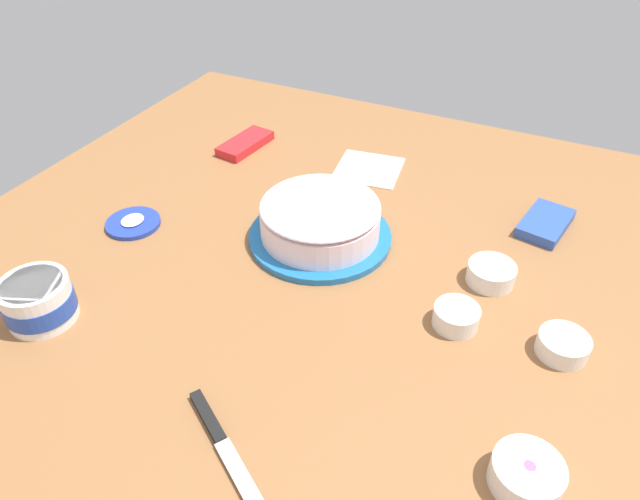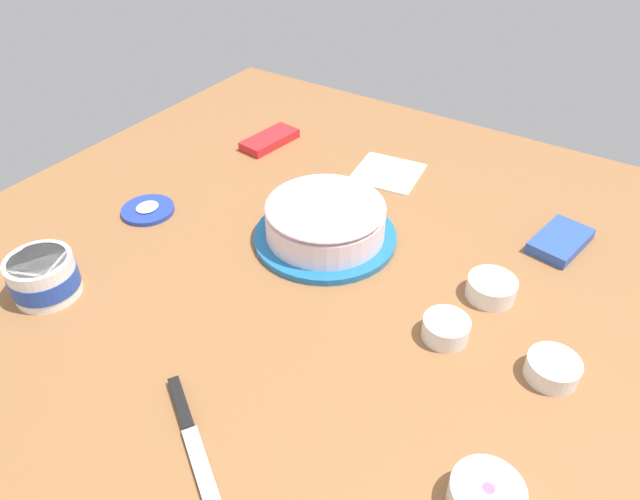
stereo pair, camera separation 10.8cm
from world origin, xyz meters
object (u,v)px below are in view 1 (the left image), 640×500
object	(u,v)px
sprinkle_bowl_green	(491,273)
candy_box_lower	(545,223)
sprinkle_bowl_blue	(563,345)
sprinkle_bowl_rainbow	(456,316)
spreading_knife	(222,442)
sprinkle_bowl_pink	(527,474)
frosting_tub_lid	(133,223)
paper_napkin	(369,168)
candy_box_upper	(245,144)
frosting_tub	(38,300)
frosted_cake	(320,221)

from	to	relation	value
sprinkle_bowl_green	candy_box_lower	bearing A→B (deg)	163.48
sprinkle_bowl_blue	candy_box_lower	size ratio (longest dim) A/B	0.59
sprinkle_bowl_rainbow	spreading_knife	bearing A→B (deg)	-31.95
candy_box_lower	sprinkle_bowl_pink	bearing A→B (deg)	16.76
frosting_tub_lid	candy_box_lower	bearing A→B (deg)	115.16
candy_box_lower	paper_napkin	size ratio (longest dim) A/B	0.92
sprinkle_bowl_pink	candy_box_lower	xyz separation A→B (m)	(-0.60, -0.07, -0.01)
sprinkle_bowl_rainbow	sprinkle_bowl_blue	world-z (taller)	sprinkle_bowl_rainbow
candy_box_upper	paper_napkin	world-z (taller)	candy_box_upper
frosting_tub	sprinkle_bowl_pink	distance (m)	0.80
spreading_knife	candy_box_lower	world-z (taller)	candy_box_lower
frosted_cake	spreading_knife	distance (m)	0.49
sprinkle_bowl_green	candy_box_lower	world-z (taller)	sprinkle_bowl_green
spreading_knife	sprinkle_bowl_rainbow	bearing A→B (deg)	148.05
frosting_tub	sprinkle_bowl_green	size ratio (longest dim) A/B	1.34
candy_box_upper	frosted_cake	bearing A→B (deg)	59.19
frosting_tub_lid	sprinkle_bowl_green	world-z (taller)	sprinkle_bowl_green
frosting_tub_lid	sprinkle_bowl_blue	size ratio (longest dim) A/B	1.37
sprinkle_bowl_rainbow	sprinkle_bowl_pink	xyz separation A→B (m)	(0.24, 0.16, 0.00)
spreading_knife	sprinkle_bowl_rainbow	distance (m)	0.43
frosted_cake	candy_box_lower	xyz separation A→B (m)	(-0.24, 0.40, -0.03)
frosting_tub_lid	candy_box_upper	distance (m)	0.39
sprinkle_bowl_rainbow	sprinkle_bowl_pink	distance (m)	0.29
frosting_tub	paper_napkin	distance (m)	0.78
sprinkle_bowl_pink	candy_box_lower	distance (m)	0.60
sprinkle_bowl_blue	paper_napkin	bearing A→B (deg)	-129.15
sprinkle_bowl_pink	candy_box_upper	world-z (taller)	sprinkle_bowl_pink
sprinkle_bowl_pink	paper_napkin	xyz separation A→B (m)	(-0.66, -0.48, -0.02)
sprinkle_bowl_blue	candy_box_upper	xyz separation A→B (m)	(-0.37, -0.82, -0.01)
spreading_knife	candy_box_lower	bearing A→B (deg)	155.97
frosting_tub	sprinkle_bowl_pink	xyz separation A→B (m)	(-0.05, 0.80, -0.02)
frosting_tub_lid	candy_box_upper	world-z (taller)	candy_box_upper
frosting_tub	sprinkle_bowl_blue	size ratio (longest dim) A/B	1.44
frosting_tub_lid	candy_box_lower	xyz separation A→B (m)	(-0.37, 0.78, 0.01)
sprinkle_bowl_green	paper_napkin	bearing A→B (deg)	-128.32
candy_box_upper	sprinkle_bowl_rainbow	bearing A→B (deg)	66.75
spreading_knife	sprinkle_bowl_green	bearing A→B (deg)	152.94
paper_napkin	candy_box_upper	bearing A→B (deg)	-84.10
sprinkle_bowl_green	candy_box_lower	xyz separation A→B (m)	(-0.22, 0.06, -0.01)
spreading_knife	paper_napkin	xyz separation A→B (m)	(-0.78, -0.10, -0.00)
sprinkle_bowl_blue	spreading_knife	bearing A→B (deg)	-46.54
sprinkle_bowl_pink	candy_box_lower	size ratio (longest dim) A/B	0.68
sprinkle_bowl_rainbow	sprinkle_bowl_pink	bearing A→B (deg)	32.97
sprinkle_bowl_rainbow	candy_box_upper	size ratio (longest dim) A/B	0.50
frosting_tub	sprinkle_bowl_blue	xyz separation A→B (m)	(-0.30, 0.81, -0.02)
frosting_tub	spreading_knife	size ratio (longest dim) A/B	0.56
frosting_tub	frosted_cake	bearing A→B (deg)	140.86
candy_box_upper	paper_napkin	size ratio (longest dim) A/B	1.04
candy_box_lower	sprinkle_bowl_rainbow	bearing A→B (deg)	-4.15
sprinkle_bowl_green	paper_napkin	xyz separation A→B (m)	(-0.28, -0.35, -0.02)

